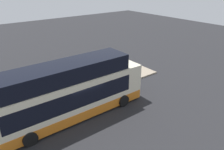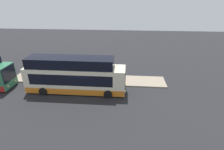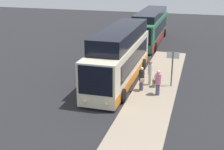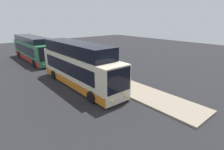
% 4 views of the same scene
% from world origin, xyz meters
% --- Properties ---
extents(ground, '(80.00, 80.00, 0.00)m').
position_xyz_m(ground, '(0.00, 0.00, 0.00)').
color(ground, '#232326').
extents(platform, '(20.00, 2.99, 0.14)m').
position_xyz_m(platform, '(0.00, 3.10, 0.07)').
color(platform, gray).
rests_on(platform, ground).
extents(bus_lead, '(11.29, 2.74, 4.08)m').
position_xyz_m(bus_lead, '(-0.79, 0.10, 1.80)').
color(bus_lead, beige).
rests_on(bus_lead, ground).
extents(passenger_boarding, '(0.46, 0.46, 1.85)m').
position_xyz_m(passenger_boarding, '(-0.18, 2.56, 1.18)').
color(passenger_boarding, silver).
rests_on(passenger_boarding, platform).
extents(passenger_waiting, '(0.65, 0.52, 1.71)m').
position_xyz_m(passenger_waiting, '(1.05, 2.17, 1.06)').
color(passenger_waiting, '#4C476B').
rests_on(passenger_waiting, platform).
extents(passenger_with_bags, '(0.66, 0.61, 1.76)m').
position_xyz_m(passenger_with_bags, '(1.57, 3.38, 1.09)').
color(passenger_with_bags, '#4C476B').
rests_on(passenger_with_bags, platform).
extents(suitcase, '(0.42, 0.22, 0.86)m').
position_xyz_m(suitcase, '(0.13, 2.93, 0.46)').
color(suitcase, '#598C59').
rests_on(suitcase, platform).
extents(sign_post, '(0.10, 0.89, 2.57)m').
position_xyz_m(sign_post, '(-0.38, 4.10, 1.81)').
color(sign_post, '#4C4C51').
rests_on(sign_post, platform).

